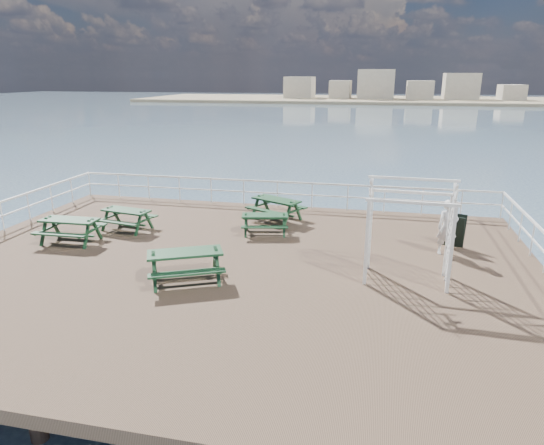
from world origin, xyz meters
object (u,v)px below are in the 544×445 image
at_px(picnic_table_a, 70,225).
at_px(picnic_table_e, 185,260).
at_px(picnic_table_c, 265,220).
at_px(picnic_table_d, 126,215).
at_px(picnic_table_b, 276,205).
at_px(trellis_arbor, 408,236).
at_px(person, 447,227).

bearing_deg(picnic_table_a, picnic_table_e, -25.05).
height_order(picnic_table_c, picnic_table_e, picnic_table_e).
bearing_deg(picnic_table_d, picnic_table_b, 36.03).
bearing_deg(picnic_table_c, picnic_table_a, -171.57).
relative_size(picnic_table_c, picnic_table_d, 0.94).
xyz_separation_m(picnic_table_b, picnic_table_d, (-4.98, -2.42, -0.05)).
height_order(picnic_table_d, trellis_arbor, trellis_arbor).
height_order(picnic_table_a, picnic_table_d, picnic_table_a).
bearing_deg(picnic_table_a, picnic_table_d, 53.68).
height_order(picnic_table_b, trellis_arbor, trellis_arbor).
bearing_deg(picnic_table_e, picnic_table_c, 50.23).
height_order(picnic_table_b, picnic_table_d, picnic_table_b).
distance_m(picnic_table_e, person, 8.01).
bearing_deg(picnic_table_e, picnic_table_d, 109.45).
bearing_deg(picnic_table_c, person, -19.47).
height_order(picnic_table_a, person, person).
height_order(picnic_table_a, picnic_table_c, picnic_table_a).
height_order(picnic_table_a, picnic_table_b, picnic_table_b).
bearing_deg(picnic_table_e, picnic_table_b, 53.93).
relative_size(picnic_table_b, picnic_table_d, 1.22).
relative_size(picnic_table_c, person, 1.07).
height_order(picnic_table_d, person, person).
bearing_deg(person, picnic_table_e, -163.45).
distance_m(picnic_table_c, trellis_arbor, 5.65).
distance_m(picnic_table_b, person, 6.45).
height_order(picnic_table_c, person, person).
relative_size(picnic_table_e, trellis_arbor, 0.87).
xyz_separation_m(picnic_table_c, picnic_table_d, (-4.95, -0.65, 0.04)).
distance_m(picnic_table_a, picnic_table_d, 2.02).
xyz_separation_m(picnic_table_e, trellis_arbor, (5.79, 1.37, 0.64)).
distance_m(picnic_table_c, picnic_table_e, 4.61).
height_order(picnic_table_e, trellis_arbor, trellis_arbor).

